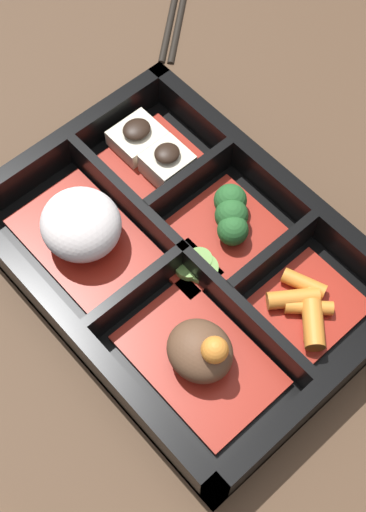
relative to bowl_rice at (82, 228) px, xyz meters
name	(u,v)px	position (x,y,z in m)	size (l,w,h in m)	color
ground_plane	(183,270)	(-0.07, -0.05, -0.03)	(3.00, 3.00, 0.00)	#4C3523
bento_base	(183,268)	(-0.07, -0.05, -0.03)	(0.31, 0.22, 0.01)	black
bento_rim	(185,256)	(-0.07, -0.05, -0.01)	(0.31, 0.22, 0.04)	black
bowl_stew	(201,354)	(-0.14, 0.00, -0.01)	(0.12, 0.08, 0.05)	maroon
bowl_rice	(82,228)	(0.00, 0.00, 0.00)	(0.12, 0.08, 0.05)	maroon
bowl_carrots	(308,306)	(-0.17, -0.09, -0.02)	(0.07, 0.07, 0.02)	maroon
bowl_greens	(230,219)	(-0.07, -0.10, -0.01)	(0.08, 0.07, 0.03)	maroon
bowl_tofu	(153,153)	(0.02, -0.10, -0.01)	(0.08, 0.07, 0.04)	maroon
bowl_pickles	(195,266)	(-0.08, -0.05, -0.02)	(0.04, 0.04, 0.01)	maroon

